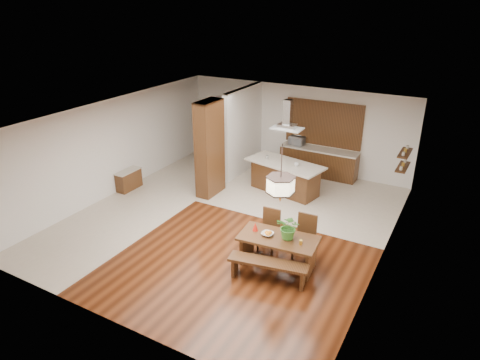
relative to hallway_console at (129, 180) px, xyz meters
The scene contains 25 objects.
room_shell 4.20m from the hallway_console, ahead, with size 9.00×9.04×2.92m.
tile_hallway 1.12m from the hallway_console, 10.68° to the right, with size 2.50×9.00×0.01m, color beige.
tile_kitchen 5.57m from the hallway_console, 24.44° to the left, with size 5.50×4.00×0.01m, color beige.
soffit_band 4.60m from the hallway_console, ahead, with size 8.00×9.00×0.02m, color #371C0D.
partition_pier 2.85m from the hallway_console, 22.54° to the left, with size 0.45×1.00×2.90m, color #321D0E.
partition_stub 4.09m from the hallway_console, 52.14° to the left, with size 0.18×2.40×2.90m, color silver.
hallway_console is the anchor object (origin of this frame).
hallway_doorway 4.41m from the hallway_console, 75.20° to the left, with size 1.10×0.20×2.10m, color #321D0E.
rear_counter 6.26m from the hallway_console, 39.75° to the left, with size 2.60×0.62×0.95m.
kitchen_window 6.58m from the hallway_console, 41.53° to the left, with size 2.60×0.08×1.50m, color brown.
shelf_lower 8.12m from the hallway_console, 17.35° to the left, with size 0.26×0.90×0.04m, color #321D0E.
shelf_upper 8.18m from the hallway_console, 17.35° to the left, with size 0.26×0.90×0.04m, color #321D0E.
dining_table 6.01m from the hallway_console, 14.61° to the right, with size 1.81×1.03×0.73m.
dining_bench 6.25m from the hallway_console, 20.04° to the right, with size 1.71×0.37×0.48m, color #321D0E, non-canonical shape.
dining_chair_left 5.43m from the hallway_console, 10.88° to the right, with size 0.45×0.45×1.01m, color #321D0E, non-canonical shape.
dining_chair_right 6.28m from the hallway_console, ahead, with size 0.46×0.46×1.04m, color #321D0E, non-canonical shape.
pendant_lantern 6.31m from the hallway_console, 14.61° to the right, with size 0.64×0.64×1.31m, color #F3E6BA, non-canonical shape.
foliage_plant 6.25m from the hallway_console, 13.62° to the right, with size 0.51×0.45×0.57m, color #387928.
fruit_bowl 5.79m from the hallway_console, 15.65° to the right, with size 0.27×0.27×0.07m, color beige.
napkin_cone 5.47m from the hallway_console, 16.03° to the right, with size 0.13×0.13×0.20m, color red.
gold_ornament 6.56m from the hallway_console, 13.76° to the right, with size 0.07×0.07×0.10m, color gold.
kitchen_island 4.89m from the hallway_console, 26.67° to the left, with size 2.54×1.51×0.98m.
range_hood 5.34m from the hallway_console, 26.71° to the left, with size 0.90×0.55×0.87m, color silver, non-canonical shape.
island_cup 5.25m from the hallway_console, 23.43° to the left, with size 0.13×0.13×0.11m, color silver.
microwave 5.70m from the hallway_console, 45.06° to the left, with size 0.51×0.35×0.28m, color #B9BCC0.
Camera 1 is at (5.22, -8.87, 5.64)m, focal length 32.00 mm.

